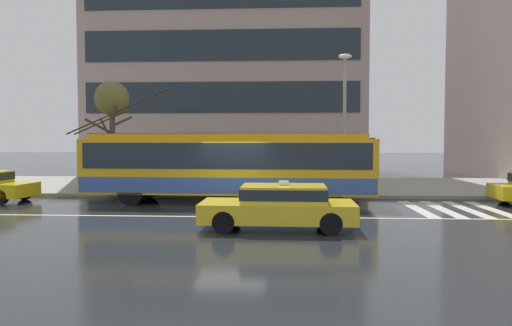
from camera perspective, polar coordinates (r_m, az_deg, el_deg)
ground_plane at (r=17.09m, az=-3.02°, el=-5.83°), size 160.00×160.00×0.00m
sidewalk_slab at (r=26.01m, az=-0.86°, el=-2.71°), size 80.00×10.00×0.14m
crosswalk_stripe_edge_near at (r=18.67m, az=18.79°, el=-5.23°), size 0.44×4.40×0.01m
crosswalk_stripe_inner_a at (r=18.93m, az=21.42°, el=-5.16°), size 0.44×4.40×0.01m
crosswalk_stripe_center at (r=19.23m, az=23.98°, el=-5.09°), size 0.44×4.40×0.01m
crosswalk_stripe_inner_b at (r=19.57m, az=26.45°, el=-5.01°), size 0.44×4.40×0.01m
lane_centre_line at (r=15.91m, az=-3.50°, el=-6.46°), size 72.00×0.14×0.01m
trolleybus at (r=19.37m, az=-3.27°, el=-0.21°), size 12.58×2.84×4.65m
taxi_oncoming_near at (r=13.66m, az=2.89°, el=-5.02°), size 4.42×1.89×1.39m
bus_shelter at (r=22.96m, az=-8.69°, el=1.18°), size 4.25×1.65×2.38m
pedestrian_at_shelter at (r=21.79m, az=-4.65°, el=0.72°), size 1.46×1.46×2.02m
pedestrian_approaching_curb at (r=24.20m, az=-11.30°, el=-0.59°), size 0.43×0.43×1.71m
pedestrian_walking_past at (r=23.54m, az=-3.59°, el=-0.86°), size 0.50×0.50×1.57m
pedestrian_waiting_by_pole at (r=21.93m, az=8.70°, el=-1.12°), size 0.51×0.51×1.60m
street_lamp at (r=22.16m, az=10.60°, el=6.23°), size 0.60×0.32×6.33m
street_tree_bare at (r=24.61m, az=-16.94°, el=7.08°), size 1.98×1.81×5.32m
office_tower_corner_left at (r=40.21m, az=-3.04°, el=14.76°), size 20.51×13.21×21.80m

